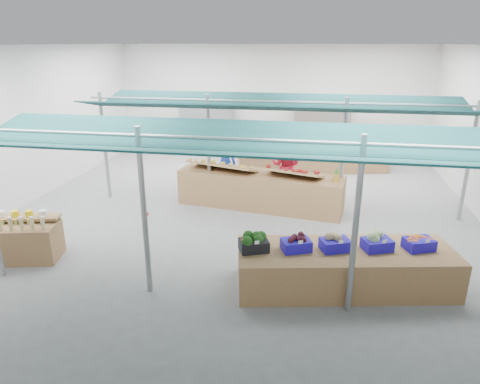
% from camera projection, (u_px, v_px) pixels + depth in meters
% --- Properties ---
extents(floor, '(13.00, 13.00, 0.00)m').
position_uv_depth(floor, '(242.00, 212.00, 11.32)').
color(floor, slate).
rests_on(floor, ground).
extents(hall, '(13.00, 13.00, 13.00)m').
position_uv_depth(hall, '(251.00, 104.00, 11.78)').
color(hall, silver).
rests_on(hall, ground).
extents(pole_grid, '(10.00, 4.60, 3.00)m').
position_uv_depth(pole_grid, '(263.00, 166.00, 8.97)').
color(pole_grid, gray).
rests_on(pole_grid, floor).
extents(awnings, '(9.50, 7.08, 0.30)m').
position_uv_depth(awnings, '(264.00, 120.00, 8.65)').
color(awnings, '#0A272E').
rests_on(awnings, pole_grid).
extents(back_shelving_left, '(2.00, 0.50, 2.00)m').
position_uv_depth(back_shelving_left, '(206.00, 129.00, 16.98)').
color(back_shelving_left, '#B23F33').
rests_on(back_shelving_left, floor).
extents(back_shelving_right, '(2.00, 0.50, 2.00)m').
position_uv_depth(back_shelving_right, '(321.00, 133.00, 16.23)').
color(back_shelving_right, '#B23F33').
rests_on(back_shelving_right, floor).
extents(bottle_shelf, '(1.83, 1.36, 1.03)m').
position_uv_depth(bottle_shelf, '(17.00, 240.00, 8.80)').
color(bottle_shelf, brown).
rests_on(bottle_shelf, floor).
extents(veg_counter, '(4.05, 2.02, 0.75)m').
position_uv_depth(veg_counter, '(345.00, 268.00, 7.77)').
color(veg_counter, brown).
rests_on(veg_counter, floor).
extents(fruit_counter, '(4.54, 1.71, 0.95)m').
position_uv_depth(fruit_counter, '(260.00, 190.00, 11.58)').
color(fruit_counter, brown).
rests_on(fruit_counter, floor).
extents(far_counter, '(5.23, 2.22, 0.92)m').
position_uv_depth(far_counter, '(312.00, 158.00, 14.82)').
color(far_counter, brown).
rests_on(far_counter, floor).
extents(crate_stack, '(0.61, 0.53, 0.62)m').
position_uv_depth(crate_stack, '(442.00, 274.00, 7.71)').
color(crate_stack, '#1C10B4').
rests_on(crate_stack, floor).
extents(vendor_left, '(0.70, 0.52, 1.77)m').
position_uv_depth(vendor_left, '(225.00, 163.00, 12.67)').
color(vendor_left, '#1C43B7').
rests_on(vendor_left, floor).
extents(vendor_right, '(0.95, 0.79, 1.77)m').
position_uv_depth(vendor_right, '(286.00, 166.00, 12.36)').
color(vendor_right, '#A41426').
rests_on(vendor_right, floor).
extents(crate_broccoli, '(0.60, 0.51, 0.35)m').
position_uv_depth(crate_broccoli, '(254.00, 242.00, 7.57)').
color(crate_broccoli, black).
rests_on(crate_broccoli, veg_counter).
extents(crate_beets, '(0.60, 0.51, 0.29)m').
position_uv_depth(crate_beets, '(296.00, 243.00, 7.59)').
color(crate_beets, '#1C10B4').
rests_on(crate_beets, veg_counter).
extents(crate_celeriac, '(0.60, 0.51, 0.31)m').
position_uv_depth(crate_celeriac, '(335.00, 242.00, 7.59)').
color(crate_celeriac, '#1C10B4').
rests_on(crate_celeriac, veg_counter).
extents(crate_cabbage, '(0.60, 0.51, 0.35)m').
position_uv_depth(crate_cabbage, '(377.00, 241.00, 7.60)').
color(crate_cabbage, '#1C10B4').
rests_on(crate_cabbage, veg_counter).
extents(crate_carrots, '(0.60, 0.51, 0.29)m').
position_uv_depth(crate_carrots, '(419.00, 243.00, 7.63)').
color(crate_carrots, '#1C10B4').
rests_on(crate_carrots, veg_counter).
extents(sparrow, '(0.12, 0.09, 0.11)m').
position_uv_depth(sparrow, '(244.00, 241.00, 7.41)').
color(sparrow, brown).
rests_on(sparrow, crate_broccoli).
extents(pole_ribbon, '(0.12, 0.12, 0.28)m').
position_uv_depth(pole_ribbon, '(146.00, 215.00, 8.31)').
color(pole_ribbon, red).
rests_on(pole_ribbon, pole_grid).
extents(apple_heap_yellow, '(2.02, 1.23, 0.27)m').
position_uv_depth(apple_heap_yellow, '(222.00, 165.00, 11.60)').
color(apple_heap_yellow, '#997247').
rests_on(apple_heap_yellow, fruit_counter).
extents(apple_heap_red, '(1.64, 1.12, 0.27)m').
position_uv_depth(apple_heap_red, '(293.00, 171.00, 11.00)').
color(apple_heap_red, '#997247').
rests_on(apple_heap_red, fruit_counter).
extents(pineapple, '(0.14, 0.14, 0.39)m').
position_uv_depth(pineapple, '(336.00, 175.00, 10.65)').
color(pineapple, '#8C6019').
rests_on(pineapple, fruit_counter).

